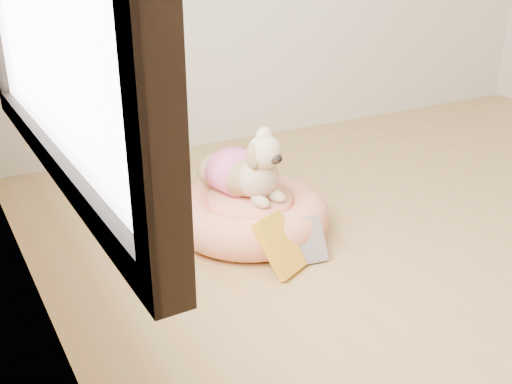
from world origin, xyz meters
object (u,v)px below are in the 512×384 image
book_yellow (280,245)px  book_white (310,240)px  pet_bed (250,214)px  dog (244,158)px

book_yellow → book_white: (0.15, 0.02, -0.02)m
book_yellow → book_white: 0.15m
pet_bed → dog: (-0.01, 0.02, 0.25)m
book_white → book_yellow: bearing=-164.9°
pet_bed → dog: size_ratio=1.54×
dog → book_yellow: dog is taller
pet_bed → book_white: 0.33m
dog → book_yellow: bearing=-109.7°
book_yellow → book_white: book_yellow is taller
pet_bed → book_yellow: 0.34m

